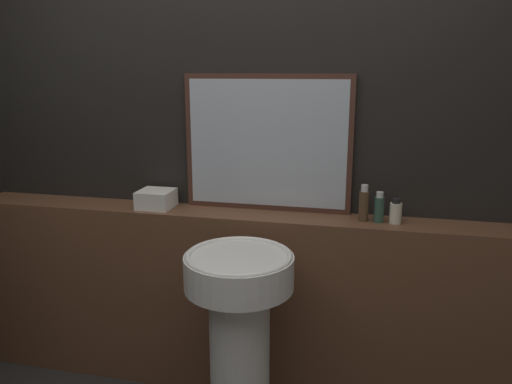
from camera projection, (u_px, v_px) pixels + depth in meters
name	position (u px, v px, depth m)	size (l,w,h in m)	color
wall_back	(251.00, 144.00, 2.46)	(8.00, 0.06, 2.50)	black
vanity_counter	(245.00, 302.00, 2.51)	(2.87, 0.23, 0.94)	brown
pedestal_sink	(239.00, 330.00, 2.07)	(0.45, 0.45, 0.89)	white
mirror	(267.00, 144.00, 2.39)	(0.81, 0.03, 0.66)	#47281E
towel_stack	(156.00, 199.00, 2.49)	(0.17, 0.16, 0.09)	silver
shampoo_bottle	(364.00, 204.00, 2.26)	(0.04, 0.04, 0.17)	#4C3823
conditioner_bottle	(379.00, 208.00, 2.25)	(0.04, 0.04, 0.14)	#2D4C3D
lotion_bottle	(396.00, 212.00, 2.23)	(0.05, 0.05, 0.11)	beige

